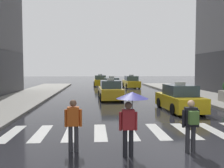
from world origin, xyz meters
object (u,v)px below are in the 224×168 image
object	(u,v)px
taxi_third	(112,86)
pedestrian_plain_coat	(73,122)
taxi_second	(110,91)
taxi_fifth	(100,81)
taxi_fourth	(131,82)
taxi_lead	(179,99)
pedestrian_with_umbrella	(131,106)
pedestrian_with_backpack	(191,122)

from	to	relation	value
taxi_third	pedestrian_plain_coat	world-z (taller)	taxi_third
taxi_second	taxi_fifth	bearing A→B (deg)	91.80
taxi_fourth	taxi_fifth	bearing A→B (deg)	137.47
taxi_lead	taxi_third	xyz separation A→B (m)	(-3.41, 12.55, 0.00)
taxi_second	pedestrian_with_umbrella	world-z (taller)	pedestrian_with_umbrella
taxi_third	taxi_fourth	world-z (taller)	same
taxi_second	pedestrian_with_backpack	distance (m)	13.97
pedestrian_with_umbrella	taxi_fifth	bearing A→B (deg)	90.54
taxi_third	taxi_lead	bearing A→B (deg)	-74.79
taxi_third	pedestrian_with_umbrella	size ratio (longest dim) A/B	2.38
taxi_second	taxi_fourth	size ratio (longest dim) A/B	0.99
pedestrian_plain_coat	taxi_third	bearing A→B (deg)	82.78
taxi_fifth	pedestrian_plain_coat	size ratio (longest dim) A/B	2.78
pedestrian_with_umbrella	pedestrian_plain_coat	bearing A→B (deg)	161.47
taxi_fourth	pedestrian_with_umbrella	world-z (taller)	pedestrian_with_umbrella
taxi_fifth	taxi_third	bearing A→B (deg)	-84.24
taxi_second	taxi_third	distance (m)	6.40
taxi_lead	taxi_second	bearing A→B (deg)	122.57
pedestrian_with_backpack	pedestrian_plain_coat	xyz separation A→B (m)	(-3.66, 0.37, -0.03)
taxi_third	taxi_fourth	size ratio (longest dim) A/B	1.00
taxi_fourth	taxi_fifth	xyz separation A→B (m)	(-4.23, 3.88, 0.00)
taxi_fourth	taxi_fifth	world-z (taller)	same
taxi_fourth	pedestrian_with_umbrella	bearing A→B (deg)	-98.25
taxi_lead	taxi_second	size ratio (longest dim) A/B	1.00
taxi_lead	pedestrian_plain_coat	distance (m)	9.43
taxi_second	taxi_third	world-z (taller)	same
taxi_lead	taxi_fifth	size ratio (longest dim) A/B	1.00
taxi_lead	taxi_fourth	bearing A→B (deg)	90.75
taxi_fifth	pedestrian_with_umbrella	size ratio (longest dim) A/B	2.36
pedestrian_with_backpack	pedestrian_plain_coat	world-z (taller)	same
taxi_fourth	taxi_third	bearing A→B (deg)	-115.28
taxi_third	taxi_second	bearing A→B (deg)	-94.78
taxi_fourth	pedestrian_with_umbrella	xyz separation A→B (m)	(-3.94, -27.15, 0.79)
taxi_second	taxi_fifth	world-z (taller)	same
pedestrian_plain_coat	pedestrian_with_backpack	bearing A→B (deg)	-5.75
taxi_third	pedestrian_with_backpack	xyz separation A→B (m)	(1.15, -20.25, 0.25)
taxi_fourth	pedestrian_plain_coat	size ratio (longest dim) A/B	2.80
taxi_lead	taxi_third	world-z (taller)	same
taxi_second	taxi_fourth	world-z (taller)	same
taxi_lead	taxi_fourth	distance (m)	19.25
taxi_lead	pedestrian_with_umbrella	bearing A→B (deg)	-117.90
taxi_second	taxi_fifth	xyz separation A→B (m)	(-0.53, 16.95, 0.00)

